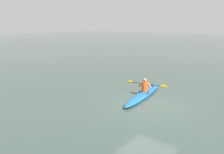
{
  "coord_description": "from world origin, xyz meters",
  "views": [
    {
      "loc": [
        -5.17,
        9.17,
        3.96
      ],
      "look_at": [
        1.35,
        1.21,
        1.49
      ],
      "focal_mm": 35.94,
      "sensor_mm": 36.0,
      "label": 1
    }
  ],
  "objects": [
    {
      "name": "kayaker",
      "position": [
        1.03,
        -1.29,
        0.58
      ],
      "size": [
        2.36,
        0.6,
        0.77
      ],
      "color": "#E04C14",
      "rests_on": "kayak"
    },
    {
      "name": "kayak",
      "position": [
        1.01,
        -1.17,
        0.13
      ],
      "size": [
        1.51,
        4.83,
        0.25
      ],
      "color": "#1959A5",
      "rests_on": "ground"
    },
    {
      "name": "ground_plane",
      "position": [
        0.0,
        0.0,
        0.0
      ],
      "size": [
        160.0,
        160.0,
        0.0
      ],
      "primitive_type": "plane",
      "color": "#384742"
    }
  ]
}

